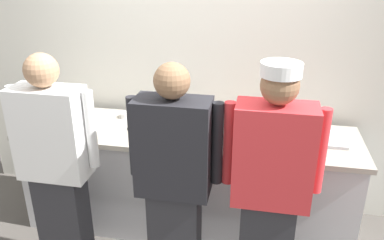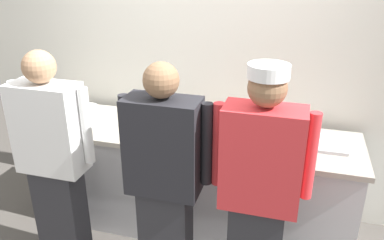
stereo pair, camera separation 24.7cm
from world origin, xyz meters
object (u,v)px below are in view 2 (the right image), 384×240
object	(u,v)px
mixing_bowl_steel	(191,123)
squeeze_bottle_secondary	(281,142)
chef_center	(164,180)
ramekin_orange_sauce	(213,140)
ramekin_green_sauce	(68,123)
sheet_tray	(318,142)
chef_far_right	(259,191)
ramekin_yellow_sauce	(129,113)
squeeze_bottle_primary	(249,130)
chefs_knife	(141,128)
deli_cup	(150,113)
plate_stack_front	(87,111)
chef_near_left	(54,159)
ramekin_red_sauce	(251,146)

from	to	relation	value
mixing_bowl_steel	squeeze_bottle_secondary	world-z (taller)	squeeze_bottle_secondary
chef_center	ramekin_orange_sauce	bearing A→B (deg)	70.86
chef_center	ramekin_green_sauce	bearing A→B (deg)	152.45
sheet_tray	squeeze_bottle_secondary	xyz separation A→B (m)	(-0.27, -0.24, 0.08)
chef_far_right	ramekin_yellow_sauce	world-z (taller)	chef_far_right
sheet_tray	ramekin_green_sauce	xyz separation A→B (m)	(-2.00, -0.22, 0.01)
squeeze_bottle_primary	chefs_knife	bearing A→B (deg)	-179.13
chef_center	mixing_bowl_steel	xyz separation A→B (m)	(-0.03, 0.73, 0.09)
squeeze_bottle_secondary	squeeze_bottle_primary	bearing A→B (deg)	150.35
ramekin_green_sauce	deli_cup	world-z (taller)	deli_cup
plate_stack_front	ramekin_green_sauce	size ratio (longest dim) A/B	2.32
chef_near_left	chef_far_right	bearing A→B (deg)	-1.21
chef_far_right	squeeze_bottle_primary	distance (m)	0.69
mixing_bowl_steel	ramekin_green_sauce	xyz separation A→B (m)	(-1.01, -0.18, -0.04)
ramekin_orange_sauce	sheet_tray	bearing A→B (deg)	15.56
chef_near_left	chefs_knife	xyz separation A→B (m)	(0.41, 0.62, 0.03)
chef_center	ramekin_green_sauce	xyz separation A→B (m)	(-1.04, 0.54, 0.05)
plate_stack_front	ramekin_yellow_sauce	xyz separation A→B (m)	(0.36, 0.10, -0.02)
squeeze_bottle_primary	chefs_knife	size ratio (longest dim) A/B	0.68
ramekin_green_sauce	ramekin_red_sauce	distance (m)	1.52
plate_stack_front	sheet_tray	xyz separation A→B (m)	(1.97, -0.03, -0.03)
mixing_bowl_steel	ramekin_orange_sauce	bearing A→B (deg)	-37.15
ramekin_orange_sauce	chefs_knife	xyz separation A→B (m)	(-0.63, 0.10, -0.02)
ramekin_orange_sauce	ramekin_red_sauce	xyz separation A→B (m)	(0.29, -0.01, -0.00)
chef_center	chef_far_right	size ratio (longest dim) A/B	0.98
chef_near_left	chef_far_right	world-z (taller)	chef_far_right
ramekin_green_sauce	chef_far_right	bearing A→B (deg)	-18.05
squeeze_bottle_primary	squeeze_bottle_secondary	xyz separation A→B (m)	(0.24, -0.14, 0.00)
chef_far_right	mixing_bowl_steel	bearing A→B (deg)	131.62
chef_far_right	deli_cup	distance (m)	1.38
ramekin_green_sauce	squeeze_bottle_secondary	bearing A→B (deg)	-0.41
ramekin_yellow_sauce	chefs_knife	size ratio (longest dim) A/B	0.34
chef_center	ramekin_yellow_sauce	distance (m)	1.11
chef_center	squeeze_bottle_secondary	size ratio (longest dim) A/B	8.78
sheet_tray	squeeze_bottle_primary	xyz separation A→B (m)	(-0.51, -0.10, 0.08)
ramekin_orange_sauce	deli_cup	distance (m)	0.73
ramekin_green_sauce	chefs_knife	distance (m)	0.62
chefs_knife	plate_stack_front	bearing A→B (deg)	166.09
mixing_bowl_steel	ramekin_yellow_sauce	world-z (taller)	mixing_bowl_steel
mixing_bowl_steel	sheet_tray	size ratio (longest dim) A/B	0.79
ramekin_red_sauce	deli_cup	world-z (taller)	deli_cup
squeeze_bottle_secondary	chef_center	bearing A→B (deg)	-142.33
chef_far_right	chefs_knife	xyz separation A→B (m)	(-1.04, 0.65, 0.01)
squeeze_bottle_secondary	chefs_knife	world-z (taller)	squeeze_bottle_secondary
ramekin_green_sauce	ramekin_red_sauce	world-z (taller)	ramekin_green_sauce
ramekin_green_sauce	ramekin_yellow_sauce	world-z (taller)	same
ramekin_green_sauce	ramekin_yellow_sauce	xyz separation A→B (m)	(0.39, 0.35, -0.00)
chef_near_left	ramekin_red_sauce	world-z (taller)	chef_near_left
sheet_tray	squeeze_bottle_primary	distance (m)	0.53
chef_far_right	deli_cup	bearing A→B (deg)	140.20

